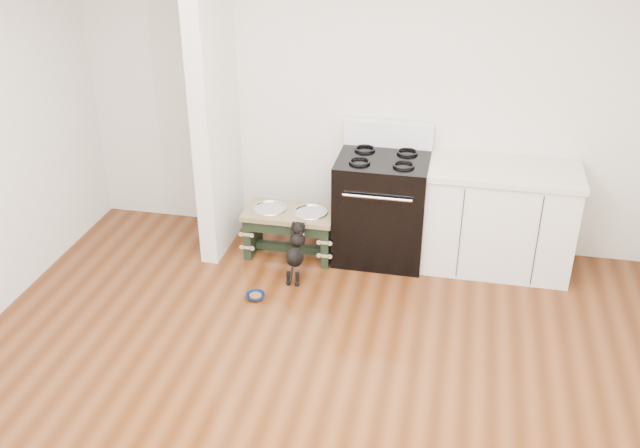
{
  "coord_description": "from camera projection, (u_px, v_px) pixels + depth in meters",
  "views": [
    {
      "loc": [
        0.87,
        -3.3,
        3.19
      ],
      "look_at": [
        -0.16,
        1.56,
        0.56
      ],
      "focal_mm": 40.0,
      "sensor_mm": 36.0,
      "label": 1
    }
  ],
  "objects": [
    {
      "name": "partition_wall",
      "position": [
        214.0,
        99.0,
        5.9
      ],
      "size": [
        0.15,
        0.8,
        2.7
      ],
      "primitive_type": "cube",
      "color": "silver",
      "rests_on": "ground"
    },
    {
      "name": "cabinet_run",
      "position": [
        498.0,
        218.0,
        5.95
      ],
      "size": [
        1.24,
        0.64,
        0.91
      ],
      "color": "white",
      "rests_on": "ground"
    },
    {
      "name": "ground",
      "position": [
        294.0,
        418.0,
        4.5
      ],
      "size": [
        5.0,
        5.0,
        0.0
      ],
      "primitive_type": "plane",
      "color": "#47210C",
      "rests_on": "ground"
    },
    {
      "name": "dog_feeder",
      "position": [
        290.0,
        224.0,
        6.18
      ],
      "size": [
        0.78,
        0.42,
        0.45
      ],
      "color": "black",
      "rests_on": "ground"
    },
    {
      "name": "oven_range",
      "position": [
        382.0,
        206.0,
        6.1
      ],
      "size": [
        0.76,
        0.69,
        1.14
      ],
      "color": "black",
      "rests_on": "ground"
    },
    {
      "name": "floor_bowl",
      "position": [
        255.0,
        296.0,
        5.68
      ],
      "size": [
        0.18,
        0.18,
        0.05
      ],
      "rotation": [
        0.0,
        0.0,
        -0.23
      ],
      "color": "#0B2051",
      "rests_on": "ground"
    },
    {
      "name": "room_shell",
      "position": [
        289.0,
        185.0,
        3.75
      ],
      "size": [
        5.0,
        5.0,
        5.0
      ],
      "color": "silver",
      "rests_on": "ground"
    },
    {
      "name": "puppy",
      "position": [
        296.0,
        250.0,
        5.86
      ],
      "size": [
        0.14,
        0.4,
        0.48
      ],
      "color": "black",
      "rests_on": "ground"
    }
  ]
}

